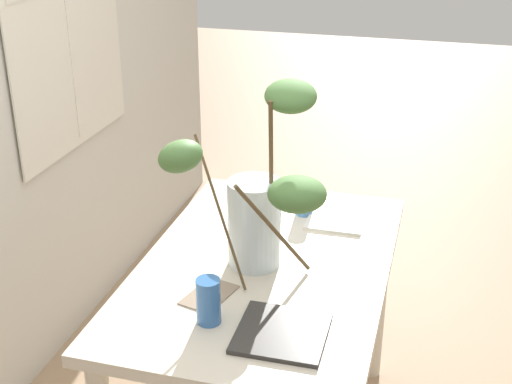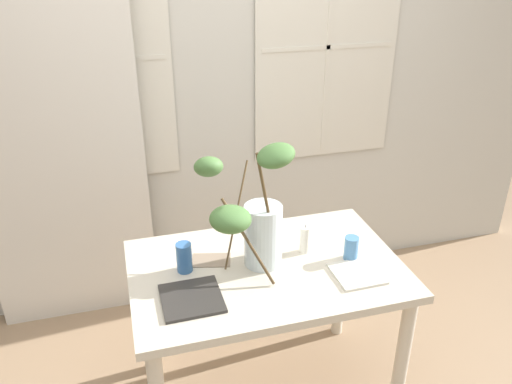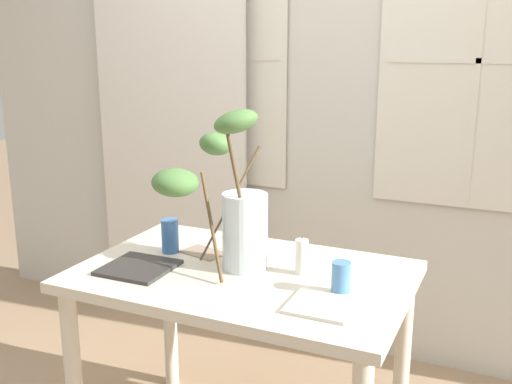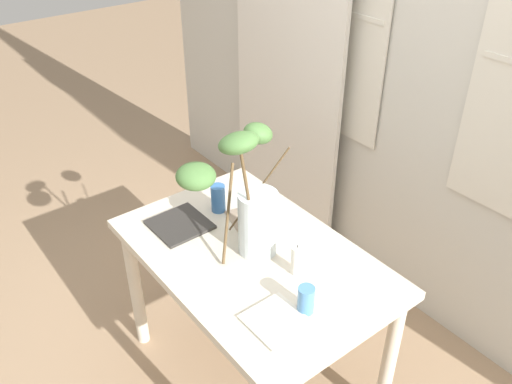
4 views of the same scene
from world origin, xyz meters
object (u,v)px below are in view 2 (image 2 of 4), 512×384
object	(u,v)px
dining_table	(266,287)
pillar_candle	(305,240)
plate_square_left	(192,298)
plate_square_right	(357,274)
drinking_glass_blue_right	(351,248)
vase_with_branches	(254,221)
drinking_glass_blue_left	(184,257)

from	to	relation	value
dining_table	pillar_candle	size ratio (longest dim) A/B	8.47
plate_square_left	plate_square_right	world-z (taller)	plate_square_left
drinking_glass_blue_right	plate_square_left	world-z (taller)	drinking_glass_blue_right
plate_square_right	plate_square_left	bearing A→B (deg)	177.89
vase_with_branches	plate_square_right	xyz separation A→B (m)	(0.41, -0.18, -0.23)
vase_with_branches	plate_square_right	world-z (taller)	vase_with_branches
drinking_glass_blue_right	plate_square_right	world-z (taller)	drinking_glass_blue_right
plate_square_left	pillar_candle	distance (m)	0.60
drinking_glass_blue_left	plate_square_right	bearing A→B (deg)	-18.41
dining_table	drinking_glass_blue_left	world-z (taller)	drinking_glass_blue_left
vase_with_branches	pillar_candle	size ratio (longest dim) A/B	4.35
vase_with_branches	plate_square_right	bearing A→B (deg)	-23.37
pillar_candle	dining_table	bearing A→B (deg)	-162.05
vase_with_branches	plate_square_left	world-z (taller)	vase_with_branches
dining_table	drinking_glass_blue_left	bearing A→B (deg)	169.18
vase_with_branches	drinking_glass_blue_left	distance (m)	0.35
dining_table	pillar_candle	bearing A→B (deg)	17.95
dining_table	plate_square_left	world-z (taller)	plate_square_left
dining_table	plate_square_right	distance (m)	0.41
drinking_glass_blue_left	plate_square_right	world-z (taller)	drinking_glass_blue_left
pillar_candle	plate_square_left	bearing A→B (deg)	-159.61
vase_with_branches	drinking_glass_blue_left	xyz separation A→B (m)	(-0.30, 0.06, -0.17)
dining_table	plate_square_right	bearing A→B (deg)	-25.28
drinking_glass_blue_right	drinking_glass_blue_left	bearing A→B (deg)	171.20
dining_table	vase_with_branches	distance (m)	0.35
drinking_glass_blue_right	pillar_candle	bearing A→B (deg)	147.99
plate_square_right	vase_with_branches	bearing A→B (deg)	156.63
vase_with_branches	plate_square_left	bearing A→B (deg)	-153.73
drinking_glass_blue_left	plate_square_right	distance (m)	0.75
dining_table	plate_square_left	size ratio (longest dim) A/B	4.96
dining_table	plate_square_left	bearing A→B (deg)	-158.26
drinking_glass_blue_right	plate_square_right	distance (m)	0.13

